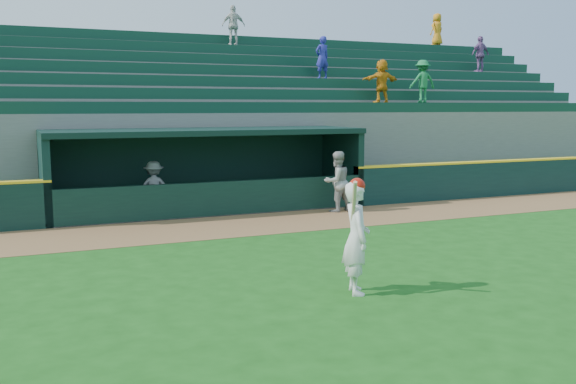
# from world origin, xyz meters

# --- Properties ---
(ground) EXTENTS (120.00, 120.00, 0.00)m
(ground) POSITION_xyz_m (0.00, 0.00, 0.00)
(ground) COLOR #164D13
(ground) RESTS_ON ground
(warning_track) EXTENTS (40.00, 3.00, 0.01)m
(warning_track) POSITION_xyz_m (0.00, 4.90, 0.01)
(warning_track) COLOR brown
(warning_track) RESTS_ON ground
(field_wall_right) EXTENTS (15.50, 0.30, 1.20)m
(field_wall_right) POSITION_xyz_m (12.25, 6.55, 0.60)
(field_wall_right) COLOR black
(field_wall_right) RESTS_ON ground
(wall_stripe_right) EXTENTS (15.50, 0.32, 0.06)m
(wall_stripe_right) POSITION_xyz_m (12.25, 6.55, 1.23)
(wall_stripe_right) COLOR yellow
(wall_stripe_right) RESTS_ON field_wall_right
(dugout_player_front) EXTENTS (0.99, 0.83, 1.81)m
(dugout_player_front) POSITION_xyz_m (3.45, 5.85, 0.91)
(dugout_player_front) COLOR #989893
(dugout_player_front) RESTS_ON ground
(dugout_player_inside) EXTENTS (1.06, 0.69, 1.55)m
(dugout_player_inside) POSITION_xyz_m (-1.63, 7.65, 0.77)
(dugout_player_inside) COLOR gray
(dugout_player_inside) RESTS_ON ground
(dugout) EXTENTS (9.40, 2.80, 2.46)m
(dugout) POSITION_xyz_m (0.00, 8.00, 1.36)
(dugout) COLOR slate
(dugout) RESTS_ON ground
(stands) EXTENTS (34.50, 6.28, 7.46)m
(stands) POSITION_xyz_m (0.01, 12.56, 2.39)
(stands) COLOR slate
(stands) RESTS_ON ground
(batter_at_plate) EXTENTS (0.63, 0.85, 1.97)m
(batter_at_plate) POSITION_xyz_m (-0.21, -1.74, 0.98)
(batter_at_plate) COLOR silver
(batter_at_plate) RESTS_ON ground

